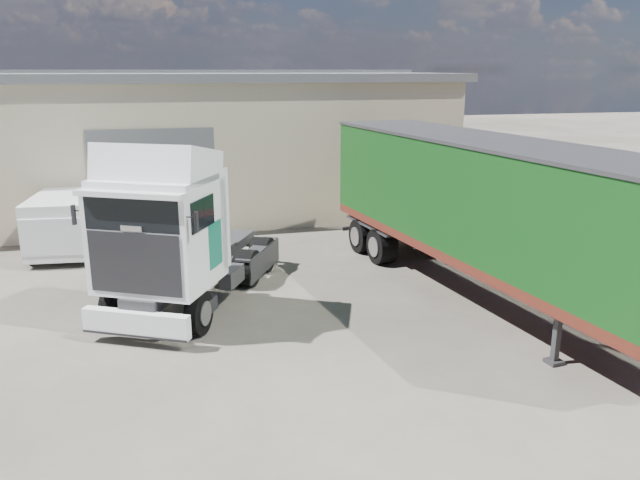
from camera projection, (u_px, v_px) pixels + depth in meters
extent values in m
plane|color=black|center=(266.00, 360.00, 12.07)|extent=(120.00, 120.00, 0.00)
cube|color=#BBB090|center=(50.00, 145.00, 24.93)|extent=(30.00, 12.00, 5.00)
cube|color=#535558|center=(43.00, 77.00, 24.23)|extent=(30.60, 12.60, 0.30)
cube|color=#535558|center=(154.00, 184.00, 20.44)|extent=(4.00, 0.08, 3.60)
cube|color=#535558|center=(42.00, 72.00, 24.18)|extent=(30.60, 0.40, 0.15)
cube|color=brown|center=(587.00, 204.00, 20.08)|extent=(0.35, 26.00, 2.50)
cylinder|color=black|center=(157.00, 309.00, 13.35)|extent=(2.41, 1.88, 0.96)
cylinder|color=black|center=(214.00, 265.00, 16.32)|extent=(2.45, 1.90, 0.96)
cylinder|color=black|center=(232.00, 252.00, 17.50)|extent=(2.45, 1.90, 0.96)
cube|color=#2D2D30|center=(198.00, 264.00, 15.30)|extent=(3.50, 5.65, 0.27)
cube|color=white|center=(136.00, 323.00, 12.54)|extent=(2.14, 1.27, 0.50)
cube|color=white|center=(159.00, 234.00, 13.23)|extent=(2.97, 2.89, 2.21)
cube|color=black|center=(135.00, 264.00, 12.35)|extent=(1.78, 0.98, 1.26)
cube|color=black|center=(131.00, 215.00, 12.10)|extent=(1.82, 0.99, 0.68)
cube|color=white|center=(158.00, 166.00, 13.03)|extent=(2.80, 2.59, 1.11)
cube|color=#0D614A|center=(121.00, 238.00, 13.89)|extent=(0.33, 0.60, 0.99)
cube|color=#0D614A|center=(216.00, 244.00, 13.38)|extent=(0.33, 0.60, 0.99)
cylinder|color=#2D2D30|center=(216.00, 244.00, 16.35)|extent=(1.34, 1.34, 0.11)
cube|color=#2D2D30|center=(556.00, 338.00, 11.78)|extent=(0.33, 0.33, 1.06)
cube|color=#2D2D30|center=(626.00, 324.00, 12.41)|extent=(0.33, 0.33, 1.06)
cylinder|color=black|center=(401.00, 238.00, 18.89)|extent=(2.58, 1.34, 1.02)
cube|color=#2D2D30|center=(479.00, 262.00, 15.29)|extent=(2.29, 11.60, 0.34)
cube|color=#521D12|center=(480.00, 250.00, 15.21)|extent=(3.92, 11.81, 0.23)
cube|color=black|center=(484.00, 194.00, 14.84)|extent=(3.92, 11.81, 2.51)
cube|color=#2D2D30|center=(488.00, 140.00, 14.51)|extent=(3.98, 11.88, 0.08)
cylinder|color=black|center=(62.00, 252.00, 18.05)|extent=(1.88, 0.80, 0.63)
cylinder|color=black|center=(84.00, 227.00, 20.96)|extent=(1.88, 0.80, 0.63)
cube|color=white|center=(71.00, 217.00, 19.32)|extent=(2.22, 4.54, 1.62)
cube|color=white|center=(57.00, 234.00, 17.61)|extent=(1.84, 1.02, 1.05)
cube|color=black|center=(57.00, 214.00, 17.65)|extent=(1.67, 0.23, 0.57)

